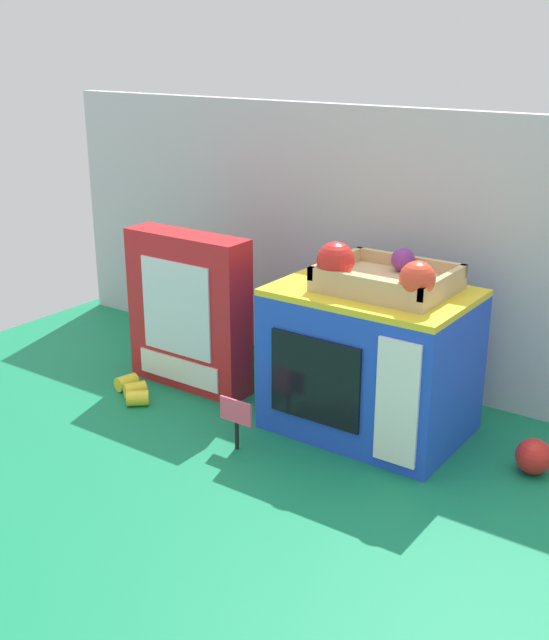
% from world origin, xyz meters
% --- Properties ---
extents(ground_plane, '(1.70, 1.70, 0.00)m').
position_xyz_m(ground_plane, '(0.00, 0.00, 0.00)').
color(ground_plane, '#147A4C').
rests_on(ground_plane, ground).
extents(display_back_panel, '(1.61, 0.03, 0.59)m').
position_xyz_m(display_back_panel, '(0.00, 0.26, 0.29)').
color(display_back_panel, '#B7BABF').
rests_on(display_back_panel, ground).
extents(toy_microwave, '(0.36, 0.26, 0.28)m').
position_xyz_m(toy_microwave, '(0.19, 0.01, 0.14)').
color(toy_microwave, blue).
rests_on(toy_microwave, ground).
extents(food_groups_crate, '(0.24, 0.19, 0.09)m').
position_xyz_m(food_groups_crate, '(0.21, 0.01, 0.31)').
color(food_groups_crate, tan).
rests_on(food_groups_crate, toy_microwave).
extents(cookie_set_box, '(0.29, 0.08, 0.34)m').
position_xyz_m(cookie_set_box, '(-0.23, -0.03, 0.17)').
color(cookie_set_box, red).
rests_on(cookie_set_box, ground).
extents(price_sign, '(0.07, 0.01, 0.10)m').
position_xyz_m(price_sign, '(0.03, -0.20, 0.07)').
color(price_sign, black).
rests_on(price_sign, ground).
extents(loose_toy_banana, '(0.12, 0.10, 0.03)m').
position_xyz_m(loose_toy_banana, '(-0.28, -0.15, 0.02)').
color(loose_toy_banana, yellow).
rests_on(loose_toy_banana, ground).
extents(loose_toy_apple, '(0.06, 0.06, 0.06)m').
position_xyz_m(loose_toy_apple, '(0.51, 0.03, 0.03)').
color(loose_toy_apple, red).
rests_on(loose_toy_apple, ground).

